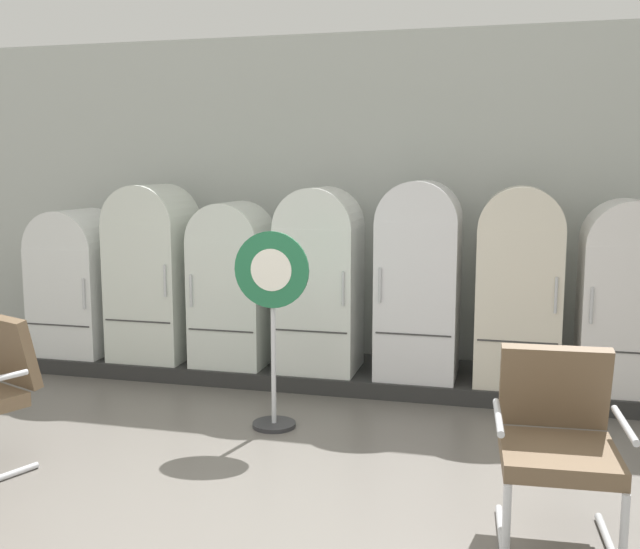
{
  "coord_description": "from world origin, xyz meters",
  "views": [
    {
      "loc": [
        1.53,
        -3.23,
        1.89
      ],
      "look_at": [
        0.0,
        2.75,
        0.99
      ],
      "focal_mm": 41.52,
      "sensor_mm": 36.0,
      "label": 1
    }
  ],
  "objects": [
    {
      "name": "ground",
      "position": [
        0.0,
        0.0,
        -0.03
      ],
      "size": [
        12.0,
        10.0,
        0.05
      ],
      "primitive_type": "cube",
      "color": "#65605A"
    },
    {
      "name": "back_wall",
      "position": [
        0.0,
        3.66,
        1.57
      ],
      "size": [
        11.76,
        0.12,
        3.12
      ],
      "color": "beige",
      "rests_on": "ground"
    },
    {
      "name": "display_plinth",
      "position": [
        0.0,
        3.02,
        0.07
      ],
      "size": [
        6.26,
        0.95,
        0.14
      ],
      "primitive_type": "cube",
      "color": "#2B2B2B",
      "rests_on": "ground"
    },
    {
      "name": "refrigerator_0",
      "position": [
        -2.43,
        2.92,
        0.85
      ],
      "size": [
        0.69,
        0.69,
        1.36
      ],
      "color": "white",
      "rests_on": "display_plinth"
    },
    {
      "name": "refrigerator_1",
      "position": [
        -1.63,
        2.92,
        0.98
      ],
      "size": [
        0.68,
        0.68,
        1.6
      ],
      "color": "silver",
      "rests_on": "display_plinth"
    },
    {
      "name": "refrigerator_2",
      "position": [
        -0.84,
        2.89,
        0.9
      ],
      "size": [
        0.64,
        0.62,
        1.45
      ],
      "color": "silver",
      "rests_on": "display_plinth"
    },
    {
      "name": "refrigerator_3",
      "position": [
        -0.04,
        2.88,
        0.98
      ],
      "size": [
        0.68,
        0.62,
        1.59
      ],
      "color": "white",
      "rests_on": "display_plinth"
    },
    {
      "name": "refrigerator_4",
      "position": [
        0.81,
        2.92,
        1.01
      ],
      "size": [
        0.66,
        0.69,
        1.65
      ],
      "color": "white",
      "rests_on": "display_plinth"
    },
    {
      "name": "refrigerator_5",
      "position": [
        1.63,
        2.9,
        0.99
      ],
      "size": [
        0.66,
        0.64,
        1.61
      ],
      "color": "silver",
      "rests_on": "display_plinth"
    },
    {
      "name": "refrigerator_6",
      "position": [
        2.44,
        2.91,
        0.93
      ],
      "size": [
        0.68,
        0.66,
        1.51
      ],
      "color": "white",
      "rests_on": "display_plinth"
    },
    {
      "name": "armchair_right",
      "position": [
        1.81,
        0.56,
        0.54
      ],
      "size": [
        0.67,
        0.72,
        0.97
      ],
      "color": "silver",
      "rests_on": "ground"
    },
    {
      "name": "sign_stand",
      "position": [
        -0.09,
        1.73,
        0.77
      ],
      "size": [
        0.55,
        0.32,
        1.45
      ],
      "color": "#2D2D30",
      "rests_on": "ground"
    }
  ]
}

